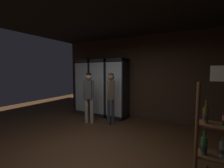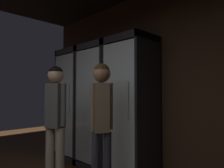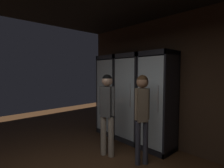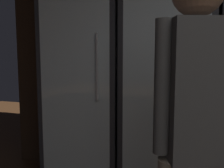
# 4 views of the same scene
# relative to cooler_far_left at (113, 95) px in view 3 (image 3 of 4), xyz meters

# --- Properties ---
(wall_back) EXTENTS (6.00, 0.06, 2.80)m
(wall_back) POSITION_rel_cooler_far_left_xyz_m (2.02, 0.29, 0.40)
(wall_back) COLOR #382619
(wall_back) RESTS_ON ground
(cooler_far_left) EXTENTS (0.66, 0.59, 2.04)m
(cooler_far_left) POSITION_rel_cooler_far_left_xyz_m (0.00, 0.00, 0.00)
(cooler_far_left) COLOR #2B2B30
(cooler_far_left) RESTS_ON ground
(cooler_left) EXTENTS (0.66, 0.59, 2.04)m
(cooler_left) POSITION_rel_cooler_far_left_xyz_m (0.69, 0.00, -0.00)
(cooler_left) COLOR #2B2B30
(cooler_left) RESTS_ON ground
(cooler_center) EXTENTS (0.66, 0.59, 2.04)m
(cooler_center) POSITION_rel_cooler_far_left_xyz_m (1.37, 0.00, -0.00)
(cooler_center) COLOR black
(cooler_center) RESTS_ON ground
(shopper_near) EXTENTS (0.32, 0.23, 1.58)m
(shopper_near) POSITION_rel_cooler_far_left_xyz_m (0.86, -0.98, -0.05)
(shopper_near) COLOR gray
(shopper_near) RESTS_ON ground
(shopper_far) EXTENTS (0.21, 0.23, 1.57)m
(shopper_far) POSITION_rel_cooler_far_left_xyz_m (1.52, -0.74, 0.00)
(shopper_far) COLOR #2D2D38
(shopper_far) RESTS_ON ground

